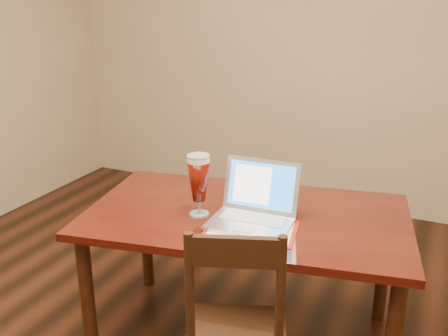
% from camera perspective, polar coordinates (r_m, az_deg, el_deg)
% --- Properties ---
extents(dining_table, '(1.64, 1.10, 1.01)m').
position_cam_1_polar(dining_table, '(2.42, 2.38, -6.71)').
color(dining_table, '#481209').
rests_on(dining_table, ground).
extents(dining_chair, '(0.50, 0.49, 0.93)m').
position_cam_1_polar(dining_chair, '(2.06, 1.38, -18.49)').
color(dining_chair, black).
rests_on(dining_chair, ground).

